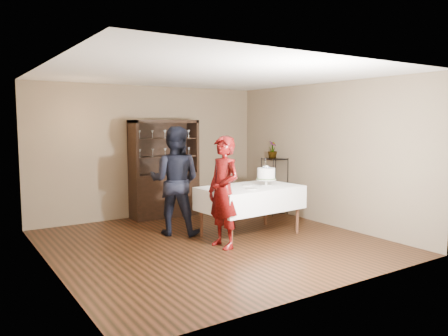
{
  "coord_description": "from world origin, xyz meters",
  "views": [
    {
      "loc": [
        -3.67,
        -5.94,
        1.96
      ],
      "look_at": [
        0.28,
        0.1,
        1.2
      ],
      "focal_mm": 35.0,
      "sensor_mm": 36.0,
      "label": 1
    }
  ],
  "objects_px": {
    "plant_etagere": "(274,184)",
    "woman": "(224,192)",
    "china_hutch": "(164,185)",
    "cake": "(266,175)",
    "cake_table": "(250,198)",
    "potted_plant": "(272,150)",
    "man": "(175,181)"
  },
  "relations": [
    {
      "from": "plant_etagere",
      "to": "woman",
      "type": "height_order",
      "value": "woman"
    },
    {
      "from": "plant_etagere",
      "to": "china_hutch",
      "type": "bearing_deg",
      "value": 153.17
    },
    {
      "from": "woman",
      "to": "cake",
      "type": "relative_size",
      "value": 3.65
    },
    {
      "from": "cake_table",
      "to": "woman",
      "type": "distance_m",
      "value": 0.9
    },
    {
      "from": "cake",
      "to": "potted_plant",
      "type": "height_order",
      "value": "potted_plant"
    },
    {
      "from": "plant_etagere",
      "to": "woman",
      "type": "distance_m",
      "value": 2.76
    },
    {
      "from": "china_hutch",
      "to": "man",
      "type": "xyz_separation_m",
      "value": [
        -0.47,
        -1.43,
        0.28
      ]
    },
    {
      "from": "plant_etagere",
      "to": "woman",
      "type": "xyz_separation_m",
      "value": [
        -2.29,
        -1.52,
        0.22
      ]
    },
    {
      "from": "china_hutch",
      "to": "cake_table",
      "type": "relative_size",
      "value": 1.13
    },
    {
      "from": "man",
      "to": "china_hutch",
      "type": "bearing_deg",
      "value": -67.6
    },
    {
      "from": "cake_table",
      "to": "potted_plant",
      "type": "height_order",
      "value": "potted_plant"
    },
    {
      "from": "china_hutch",
      "to": "plant_etagere",
      "type": "height_order",
      "value": "china_hutch"
    },
    {
      "from": "plant_etagere",
      "to": "cake_table",
      "type": "distance_m",
      "value": 1.9
    },
    {
      "from": "plant_etagere",
      "to": "cake",
      "type": "bearing_deg",
      "value": -134.73
    },
    {
      "from": "china_hutch",
      "to": "cake",
      "type": "bearing_deg",
      "value": -68.28
    },
    {
      "from": "cake_table",
      "to": "cake",
      "type": "height_order",
      "value": "cake"
    },
    {
      "from": "cake",
      "to": "potted_plant",
      "type": "relative_size",
      "value": 1.28
    },
    {
      "from": "man",
      "to": "potted_plant",
      "type": "distance_m",
      "value": 2.58
    },
    {
      "from": "plant_etagere",
      "to": "cake",
      "type": "distance_m",
      "value": 1.73
    },
    {
      "from": "china_hutch",
      "to": "plant_etagere",
      "type": "bearing_deg",
      "value": -26.83
    },
    {
      "from": "woman",
      "to": "plant_etagere",
      "type": "bearing_deg",
      "value": 118.44
    },
    {
      "from": "plant_etagere",
      "to": "man",
      "type": "relative_size",
      "value": 0.64
    },
    {
      "from": "cake_table",
      "to": "man",
      "type": "bearing_deg",
      "value": 143.35
    },
    {
      "from": "china_hutch",
      "to": "plant_etagere",
      "type": "xyz_separation_m",
      "value": [
        2.08,
        -1.05,
        -0.01
      ]
    },
    {
      "from": "china_hutch",
      "to": "potted_plant",
      "type": "xyz_separation_m",
      "value": [
        2.04,
        -1.02,
        0.71
      ]
    },
    {
      "from": "woman",
      "to": "man",
      "type": "height_order",
      "value": "man"
    },
    {
      "from": "plant_etagere",
      "to": "cake_table",
      "type": "xyz_separation_m",
      "value": [
        -1.5,
        -1.16,
        0.0
      ]
    },
    {
      "from": "china_hutch",
      "to": "potted_plant",
      "type": "relative_size",
      "value": 5.33
    },
    {
      "from": "china_hutch",
      "to": "cake",
      "type": "relative_size",
      "value": 4.17
    },
    {
      "from": "woman",
      "to": "potted_plant",
      "type": "relative_size",
      "value": 4.67
    },
    {
      "from": "man",
      "to": "cake",
      "type": "bearing_deg",
      "value": -170.28
    },
    {
      "from": "cake_table",
      "to": "man",
      "type": "height_order",
      "value": "man"
    }
  ]
}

